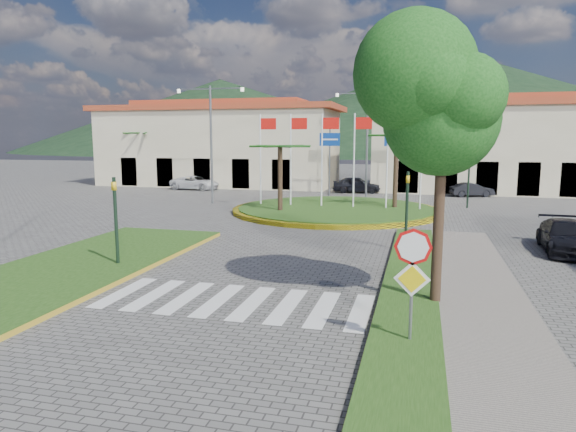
% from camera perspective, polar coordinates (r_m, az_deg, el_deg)
% --- Properties ---
extents(ground, '(160.00, 160.00, 0.00)m').
position_cam_1_polar(ground, '(11.25, -13.75, -15.35)').
color(ground, '#595754').
rests_on(ground, ground).
extents(sidewalk_right, '(4.00, 28.00, 0.15)m').
position_cam_1_polar(sidewalk_right, '(11.92, 18.80, -13.79)').
color(sidewalk_right, gray).
rests_on(sidewalk_right, ground).
extents(verge_right, '(1.60, 28.00, 0.18)m').
position_cam_1_polar(verge_right, '(11.87, 12.86, -13.54)').
color(verge_right, '#224714').
rests_on(verge_right, ground).
extents(median_left, '(5.00, 14.00, 0.18)m').
position_cam_1_polar(median_left, '(19.42, -22.38, -5.21)').
color(median_left, '#224714').
rests_on(median_left, ground).
extents(crosswalk, '(8.00, 3.00, 0.01)m').
position_cam_1_polar(crosswalk, '(14.65, -6.26, -9.38)').
color(crosswalk, silver).
rests_on(crosswalk, ground).
extents(roundabout_island, '(12.70, 12.70, 6.00)m').
position_cam_1_polar(roundabout_island, '(31.70, 5.34, 0.75)').
color(roundabout_island, yellow).
rests_on(roundabout_island, ground).
extents(stop_sign, '(0.80, 0.11, 2.65)m').
position_cam_1_polar(stop_sign, '(11.31, 13.65, -5.62)').
color(stop_sign, slate).
rests_on(stop_sign, ground).
extents(deciduous_tree, '(3.60, 3.60, 6.80)m').
position_cam_1_polar(deciduous_tree, '(14.03, 16.88, 10.93)').
color(deciduous_tree, black).
rests_on(deciduous_tree, ground).
extents(traffic_light_left, '(0.15, 0.18, 3.20)m').
position_cam_1_polar(traffic_light_left, '(18.74, -18.61, 0.28)').
color(traffic_light_left, black).
rests_on(traffic_light_left, ground).
extents(traffic_light_right, '(0.15, 0.18, 3.20)m').
position_cam_1_polar(traffic_light_right, '(21.17, 13.08, 1.43)').
color(traffic_light_right, black).
rests_on(traffic_light_right, ground).
extents(traffic_light_far, '(0.18, 0.15, 3.20)m').
position_cam_1_polar(traffic_light_far, '(35.23, 19.43, 3.98)').
color(traffic_light_far, black).
rests_on(traffic_light_far, ground).
extents(direction_sign_west, '(1.60, 0.14, 5.20)m').
position_cam_1_polar(direction_sign_west, '(40.59, 4.64, 7.25)').
color(direction_sign_west, slate).
rests_on(direction_sign_west, ground).
extents(direction_sign_east, '(1.60, 0.14, 5.20)m').
position_cam_1_polar(direction_sign_east, '(40.03, 11.76, 7.08)').
color(direction_sign_east, slate).
rests_on(direction_sign_east, ground).
extents(street_lamp_centre, '(4.80, 0.16, 8.00)m').
position_cam_1_polar(street_lamp_centre, '(39.21, 8.78, 8.54)').
color(street_lamp_centre, slate).
rests_on(street_lamp_centre, ground).
extents(street_lamp_west, '(4.80, 0.16, 8.00)m').
position_cam_1_polar(street_lamp_west, '(35.85, -8.54, 8.54)').
color(street_lamp_west, slate).
rests_on(street_lamp_west, ground).
extents(building_left, '(23.32, 9.54, 8.05)m').
position_cam_1_polar(building_left, '(50.70, -7.54, 7.91)').
color(building_left, '#C1B792').
rests_on(building_left, ground).
extents(building_right, '(19.08, 9.54, 8.05)m').
position_cam_1_polar(building_right, '(47.27, 20.79, 7.37)').
color(building_right, '#C1B792').
rests_on(building_right, ground).
extents(hill_far_west, '(140.00, 140.00, 22.00)m').
position_cam_1_polar(hill_far_west, '(160.76, -7.52, 10.94)').
color(hill_far_west, black).
rests_on(hill_far_west, ground).
extents(hill_far_mid, '(180.00, 180.00, 30.00)m').
position_cam_1_polar(hill_far_mid, '(169.62, 18.29, 11.81)').
color(hill_far_mid, black).
rests_on(hill_far_mid, ground).
extents(hill_near_back, '(110.00, 110.00, 16.00)m').
position_cam_1_polar(hill_near_back, '(139.85, 8.51, 10.03)').
color(hill_near_back, black).
rests_on(hill_near_back, ground).
extents(white_van, '(4.42, 2.23, 1.20)m').
position_cam_1_polar(white_van, '(45.93, -10.29, 3.64)').
color(white_van, silver).
rests_on(white_van, ground).
extents(car_dark_a, '(4.12, 2.09, 1.35)m').
position_cam_1_polar(car_dark_a, '(43.08, 7.63, 3.48)').
color(car_dark_a, black).
rests_on(car_dark_a, ground).
extents(car_dark_b, '(3.44, 2.01, 1.07)m').
position_cam_1_polar(car_dark_b, '(42.32, 19.74, 2.76)').
color(car_dark_b, black).
rests_on(car_dark_b, ground).
extents(car_side_right, '(2.01, 4.45, 1.26)m').
position_cam_1_polar(car_side_right, '(23.29, 28.51, -2.02)').
color(car_side_right, black).
rests_on(car_side_right, ground).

